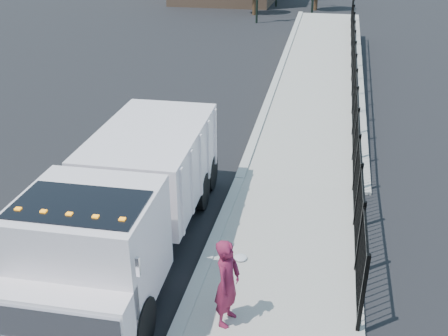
# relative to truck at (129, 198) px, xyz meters

# --- Properties ---
(ground) EXTENTS (120.00, 120.00, 0.00)m
(ground) POSITION_rel_truck_xyz_m (1.87, 0.38, -1.61)
(ground) COLOR black
(ground) RESTS_ON ground
(sidewalk) EXTENTS (3.55, 12.00, 0.12)m
(sidewalk) POSITION_rel_truck_xyz_m (3.80, -1.62, -1.55)
(sidewalk) COLOR #9E998E
(sidewalk) RESTS_ON ground
(curb) EXTENTS (0.30, 12.00, 0.16)m
(curb) POSITION_rel_truck_xyz_m (1.87, -1.62, -1.53)
(curb) COLOR #ADAAA3
(curb) RESTS_ON ground
(ramp) EXTENTS (3.95, 24.06, 3.19)m
(ramp) POSITION_rel_truck_xyz_m (4.00, 16.38, -1.61)
(ramp) COLOR #9E998E
(ramp) RESTS_ON ground
(iron_fence) EXTENTS (0.10, 28.00, 1.80)m
(iron_fence) POSITION_rel_truck_xyz_m (5.42, 12.38, -0.71)
(iron_fence) COLOR black
(iron_fence) RESTS_ON ground
(truck) EXTENTS (3.02, 8.45, 2.86)m
(truck) POSITION_rel_truck_xyz_m (0.00, 0.00, 0.00)
(truck) COLOR black
(truck) RESTS_ON ground
(worker) EXTENTS (0.61, 0.79, 1.94)m
(worker) POSITION_rel_truck_xyz_m (2.80, -1.92, -0.52)
(worker) COLOR maroon
(worker) RESTS_ON sidewalk
(debris) EXTENTS (0.33, 0.33, 0.08)m
(debris) POSITION_rel_truck_xyz_m (2.68, 0.20, -1.45)
(debris) COLOR silver
(debris) RESTS_ON sidewalk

